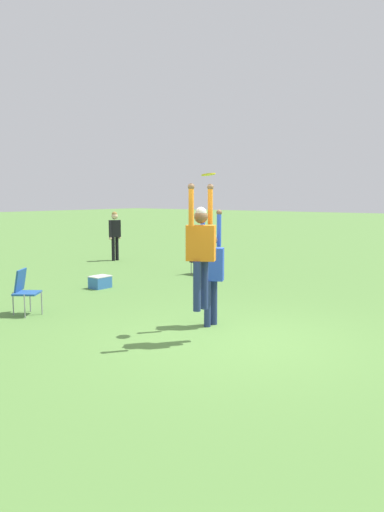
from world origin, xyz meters
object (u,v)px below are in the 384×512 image
cooler_box (100,282)px  camping_chair_1 (24,288)px  person_jumping (201,244)px  person_defending (211,265)px  camping_chair_4 (198,258)px  person_spectator_near (115,231)px  frisbee (208,175)px

cooler_box → camping_chair_1: bearing=-161.5°
person_jumping → person_defending: bearing=-90.0°
camping_chair_4 → cooler_box: camping_chair_4 is taller
camping_chair_4 → person_spectator_near: bearing=-95.6°
frisbee → person_jumping: bearing=-153.6°
person_jumping → frisbee: bearing=-90.1°
person_jumping → cooler_box: person_jumping is taller
person_jumping → person_spectator_near: (6.17, 8.44, -0.51)m
person_jumping → frisbee: (0.62, 0.31, 1.11)m
camping_chair_4 → cooler_box: (-3.30, 0.62, -0.31)m
person_jumping → camping_chair_1: size_ratio=2.25×
person_defending → cooler_box: size_ratio=4.20×
camping_chair_1 → person_jumping: bearing=63.6°
person_jumping → cooler_box: (2.17, 4.79, -1.41)m
camping_chair_1 → camping_chair_4: bearing=147.2°
person_defending → cooler_box: person_defending is taller
frisbee → person_spectator_near: size_ratio=0.14×
person_jumping → person_spectator_near: bearing=-62.6°
camping_chair_1 → cooler_box: camping_chair_1 is taller
person_jumping → person_defending: 1.11m
person_defending → person_spectator_near: 9.56m
frisbee → cooler_box: 5.38m
person_defending → camping_chair_1: (-1.54, 3.40, -0.57)m
cooler_box → frisbee: bearing=-109.1°
camping_chair_1 → cooler_box: 2.98m
person_defending → cooler_box: (1.27, 4.34, -0.94)m
frisbee → camping_chair_1: 4.33m
person_spectator_near → cooler_box: size_ratio=3.56×
person_jumping → camping_chair_4: (5.48, 4.18, -1.10)m
person_defending → cooler_box: 4.62m
frisbee → camping_chair_1: frisbee is taller
person_spectator_near → cooler_box: (-3.99, -3.64, -0.90)m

